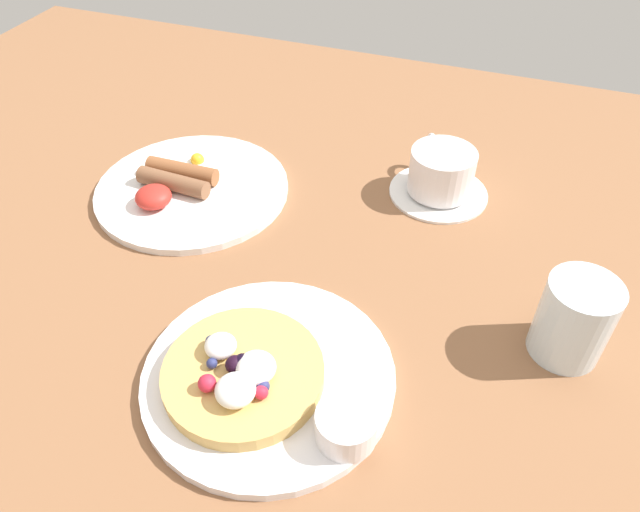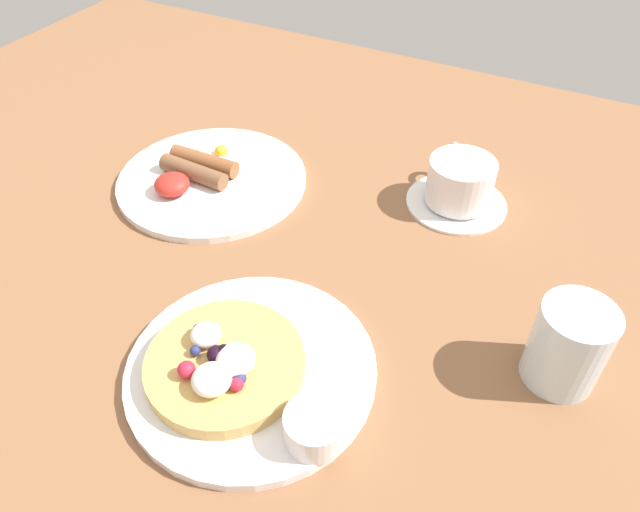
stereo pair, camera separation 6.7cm
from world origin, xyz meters
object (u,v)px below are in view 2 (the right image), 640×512
(syrup_ramekin, at_px, (315,427))
(breakfast_plate, at_px, (212,180))
(pancake_plate, at_px, (252,369))
(water_glass, at_px, (569,343))
(coffee_saucer, at_px, (456,202))
(coffee_cup, at_px, (460,180))

(syrup_ramekin, xyz_separation_m, breakfast_plate, (-0.33, 0.30, -0.02))
(pancake_plate, xyz_separation_m, breakfast_plate, (-0.23, 0.26, -0.00))
(syrup_ramekin, bearing_deg, pancake_plate, 156.77)
(syrup_ramekin, distance_m, water_glass, 0.26)
(pancake_plate, height_order, coffee_saucer, pancake_plate)
(coffee_cup, xyz_separation_m, water_glass, (0.18, -0.23, 0.01))
(coffee_saucer, bearing_deg, pancake_plate, -104.82)
(breakfast_plate, height_order, coffee_saucer, breakfast_plate)
(pancake_plate, height_order, water_glass, water_glass)
(breakfast_plate, distance_m, coffee_saucer, 0.35)
(breakfast_plate, height_order, coffee_cup, coffee_cup)
(coffee_saucer, height_order, coffee_cup, coffee_cup)
(syrup_ramekin, relative_size, coffee_saucer, 0.42)
(coffee_cup, bearing_deg, syrup_ramekin, -90.27)
(breakfast_plate, bearing_deg, coffee_saucer, 19.30)
(pancake_plate, bearing_deg, water_glass, 27.61)
(syrup_ramekin, distance_m, coffee_saucer, 0.41)
(water_glass, bearing_deg, syrup_ramekin, -134.47)
(pancake_plate, relative_size, water_glass, 2.74)
(water_glass, bearing_deg, pancake_plate, -152.39)
(coffee_cup, bearing_deg, pancake_plate, -104.67)
(pancake_plate, xyz_separation_m, syrup_ramekin, (0.10, -0.04, 0.02))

